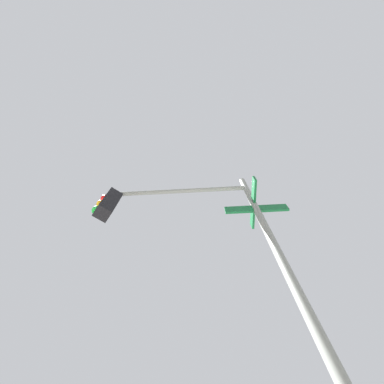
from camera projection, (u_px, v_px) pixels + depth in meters
The scene contains 1 object.
traffic_signal_near at pixel (187, 229), 3.89m from camera, with size 2.32×2.83×6.45m.
Camera 1 is at (-8.03, -5.28, 1.27)m, focal length 23.08 mm.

